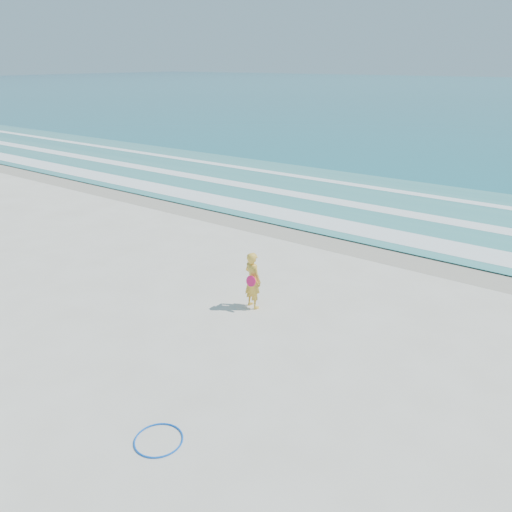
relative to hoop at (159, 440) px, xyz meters
The scene contains 8 objects.
ground 2.46m from the hoop, 142.89° to the left, with size 400.00×400.00×0.00m, color silver.
wet_sand 10.67m from the hoop, 100.60° to the left, with size 400.00×2.40×0.00m, color #B2A893.
shallow 15.61m from the hoop, 97.22° to the left, with size 400.00×10.00×0.01m, color #59B7AD.
foam_near 11.95m from the hoop, 99.45° to the left, with size 400.00×1.40×0.01m, color white.
foam_mid 14.82m from the hoop, 97.61° to the left, with size 400.00×0.90×0.01m, color white.
foam_far 18.09m from the hoop, 96.23° to the left, with size 400.00×0.60×0.01m, color white.
hoop is the anchor object (origin of this frame).
woman 5.01m from the hoop, 108.68° to the left, with size 0.60×0.47×1.45m.
Camera 1 is at (7.04, -5.72, 5.75)m, focal length 35.00 mm.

